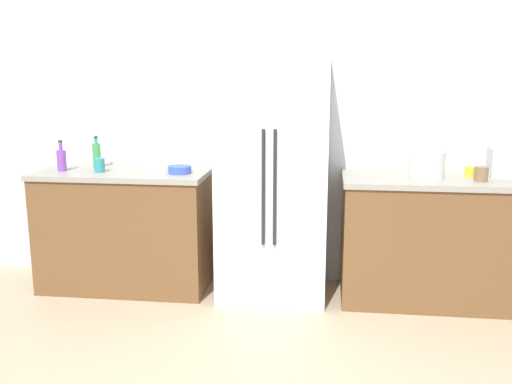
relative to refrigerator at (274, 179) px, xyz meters
name	(u,v)px	position (x,y,z in m)	size (l,w,h in m)	color
kitchen_back_panel	(280,103)	(0.01, 0.39, 0.54)	(5.34, 0.10, 2.89)	silver
counter_left	(126,229)	(-1.17, 0.02, -0.43)	(1.32, 0.65, 0.94)	brown
counter_right	(446,240)	(1.28, 0.02, -0.43)	(1.54, 0.65, 0.94)	brown
refrigerator	(274,179)	(0.00, 0.00, 0.00)	(0.80, 0.67, 1.81)	white
toaster	(509,163)	(1.69, 0.10, 0.14)	(0.28, 0.17, 0.21)	silver
rice_cooker	(427,158)	(1.11, 0.01, 0.18)	(0.25, 0.25, 0.31)	silver
bottle_a	(62,160)	(-1.63, -0.06, 0.12)	(0.07, 0.07, 0.24)	purple
bottle_b	(97,155)	(-1.43, 0.14, 0.14)	(0.06, 0.06, 0.25)	green
cup_a	(99,165)	(-1.32, -0.07, 0.09)	(0.08, 0.08, 0.11)	teal
cup_b	(481,174)	(1.46, -0.09, 0.09)	(0.09, 0.09, 0.10)	brown
cup_c	(470,172)	(1.42, 0.06, 0.07)	(0.07, 0.07, 0.08)	yellow
bowl_a	(160,167)	(-0.90, 0.10, 0.06)	(0.19, 0.19, 0.05)	white
bowl_b	(180,170)	(-0.70, -0.05, 0.06)	(0.17, 0.17, 0.06)	blue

